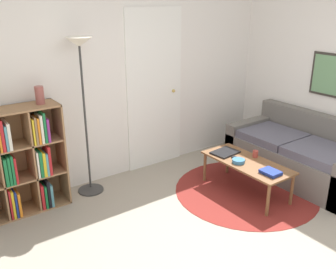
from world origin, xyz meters
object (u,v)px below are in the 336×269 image
object	(u,v)px
laptop	(225,152)
bowl	(238,161)
floor_lamp	(81,71)
cup	(255,154)
couch	(301,155)
coffee_table	(247,165)
vase_on_shelf	(40,95)
bookshelf	(11,163)

from	to	relation	value
laptop	bowl	size ratio (longest dim) A/B	2.31
floor_lamp	cup	world-z (taller)	floor_lamp
couch	bowl	xyz separation A→B (m)	(-1.03, 0.11, 0.15)
coffee_table	laptop	xyz separation A→B (m)	(-0.04, 0.32, 0.05)
bowl	cup	world-z (taller)	cup
vase_on_shelf	bowl	bearing A→B (deg)	-30.83
couch	bowl	world-z (taller)	couch
bookshelf	floor_lamp	world-z (taller)	floor_lamp
floor_lamp	cup	distance (m)	2.20
coffee_table	bowl	world-z (taller)	bowl
floor_lamp	cup	bearing A→B (deg)	-33.03
bookshelf	couch	world-z (taller)	bookshelf
bookshelf	vase_on_shelf	xyz separation A→B (m)	(0.37, -0.00, 0.66)
bookshelf	cup	xyz separation A→B (m)	(2.47, -1.09, -0.14)
coffee_table	bowl	bearing A→B (deg)	164.41
floor_lamp	cup	size ratio (longest dim) A/B	21.86
floor_lamp	laptop	bearing A→B (deg)	-28.38
bookshelf	coffee_table	xyz separation A→B (m)	(2.30, -1.12, -0.23)
couch	laptop	bearing A→B (deg)	157.09
cup	vase_on_shelf	xyz separation A→B (m)	(-2.10, 1.09, 0.80)
couch	coffee_table	world-z (taller)	couch
bookshelf	laptop	world-z (taller)	bookshelf
floor_lamp	laptop	xyz separation A→B (m)	(1.44, -0.78, -1.03)
coffee_table	vase_on_shelf	size ratio (longest dim) A/B	5.84
bowl	cup	xyz separation A→B (m)	(0.28, 0.00, 0.02)
floor_lamp	coffee_table	xyz separation A→B (m)	(1.47, -1.10, -1.08)
bookshelf	couch	size ratio (longest dim) A/B	0.66
floor_lamp	vase_on_shelf	distance (m)	0.50
bookshelf	bowl	xyz separation A→B (m)	(2.19, -1.09, -0.16)
coffee_table	cup	size ratio (longest dim) A/B	13.18
floor_lamp	bowl	distance (m)	2.01
couch	coffee_table	bearing A→B (deg)	174.94
laptop	cup	xyz separation A→B (m)	(0.21, -0.29, 0.03)
cup	vase_on_shelf	distance (m)	2.50
couch	bowl	size ratio (longest dim) A/B	12.09
floor_lamp	couch	size ratio (longest dim) A/B	1.03
cup	bookshelf	bearing A→B (deg)	156.22
bookshelf	floor_lamp	bearing A→B (deg)	-1.50
laptop	bowl	world-z (taller)	bowl
couch	laptop	world-z (taller)	couch
bowl	couch	bearing A→B (deg)	-6.20
vase_on_shelf	cup	bearing A→B (deg)	-27.35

